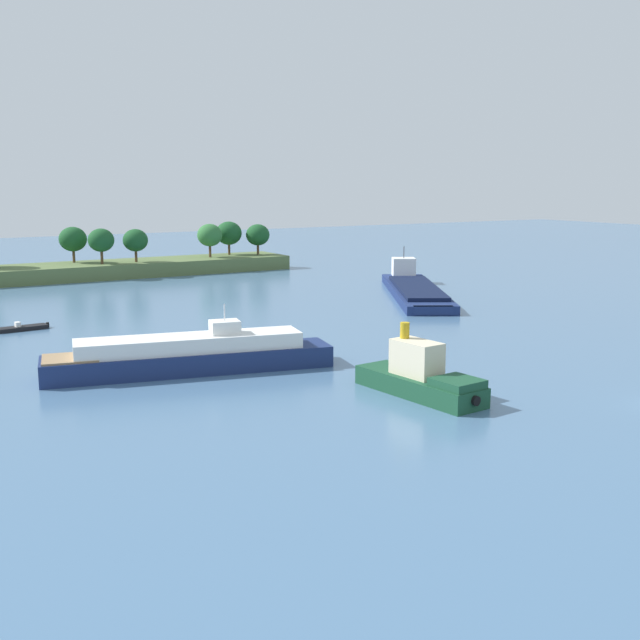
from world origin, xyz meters
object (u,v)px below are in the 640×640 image
(fishing_skiff, at_px, (22,328))
(tugboat, at_px, (421,378))
(cargo_barge, at_px, (415,289))
(white_riverboat, at_px, (190,355))

(fishing_skiff, bearing_deg, tugboat, -64.17)
(fishing_skiff, relative_size, cargo_barge, 0.18)
(white_riverboat, height_order, tugboat, white_riverboat)
(fishing_skiff, relative_size, tugboat, 0.49)
(white_riverboat, bearing_deg, cargo_barge, 30.25)
(tugboat, bearing_deg, white_riverboat, 127.13)
(white_riverboat, xyz_separation_m, tugboat, (11.87, -15.67, -0.07))
(cargo_barge, height_order, tugboat, cargo_barge)
(white_riverboat, bearing_deg, fishing_skiff, 107.87)
(cargo_barge, bearing_deg, fishing_skiff, 178.66)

